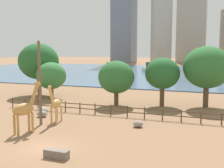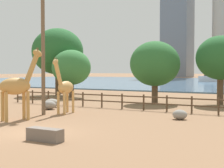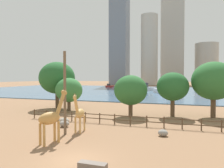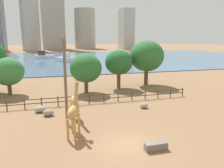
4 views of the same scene
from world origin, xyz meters
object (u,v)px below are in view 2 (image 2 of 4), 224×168
object	(u,v)px
utility_pole	(43,57)
feeding_trough	(45,135)
tree_right_small	(155,64)
boat_tug	(157,77)
boat_ferry	(213,77)
tree_left_small	(58,52)
boulder_small	(180,115)
giraffe_companion	(18,86)
tree_right_tall	(71,68)
tree_center_broad	(221,58)
boulder_near_fence	(52,103)
giraffe_tall	(65,87)
boulder_by_pole	(49,105)

from	to	relation	value
utility_pole	feeding_trough	world-z (taller)	utility_pole
tree_right_small	boat_tug	xyz separation A→B (m)	(-32.89, 83.42, -3.03)
utility_pole	boat_ferry	xyz separation A→B (m)	(-4.34, 73.02, -2.93)
feeding_trough	utility_pole	bearing A→B (deg)	130.86
feeding_trough	tree_left_small	xyz separation A→B (m)	(-17.65, 23.42, 5.39)
boulder_small	tree_left_small	xyz separation A→B (m)	(-20.92, 13.61, 5.37)
tree_left_small	feeding_trough	bearing A→B (deg)	-53.00
tree_left_small	tree_right_small	bearing A→B (deg)	-14.89
feeding_trough	giraffe_companion	bearing A→B (deg)	144.15
boat_tug	boulder_small	bearing A→B (deg)	-65.33
feeding_trough	tree_right_tall	size ratio (longest dim) A/B	0.32
tree_right_tall	boat_ferry	size ratio (longest dim) A/B	0.74
tree_right_small	feeding_trough	bearing A→B (deg)	-82.92
tree_center_broad	boulder_near_fence	bearing A→B (deg)	-142.45
utility_pole	tree_left_small	size ratio (longest dim) A/B	0.97
giraffe_tall	tree_right_tall	xyz separation A→B (m)	(-8.54, 12.63, 1.60)
giraffe_companion	boulder_near_fence	xyz separation A→B (m)	(-3.19, 7.40, -1.89)
giraffe_companion	boulder_by_pole	bearing A→B (deg)	41.71
feeding_trough	tree_right_small	distance (m)	19.85
tree_center_broad	tree_right_tall	distance (m)	17.37
giraffe_companion	utility_pole	xyz separation A→B (m)	(-0.41, 3.01, 1.97)
boat_ferry	boat_tug	world-z (taller)	boat_ferry
tree_right_tall	tree_right_small	xyz separation A→B (m)	(11.43, -1.79, 0.32)
utility_pole	tree_right_small	xyz separation A→B (m)	(3.84, 12.14, -0.33)
boulder_near_fence	tree_right_tall	world-z (taller)	tree_right_tall
tree_right_tall	tree_left_small	world-z (taller)	tree_left_small
giraffe_tall	boulder_small	world-z (taller)	giraffe_tall
giraffe_companion	boulder_near_fence	size ratio (longest dim) A/B	3.57
tree_center_broad	tree_left_small	bearing A→B (deg)	174.18
boat_ferry	boulder_near_fence	bearing A→B (deg)	-80.63
giraffe_tall	boat_tug	bearing A→B (deg)	-168.44
boat_ferry	tree_right_small	bearing A→B (deg)	-74.28
boulder_by_pole	feeding_trough	distance (m)	12.99
boulder_by_pole	tree_right_tall	distance (m)	12.82
tree_left_small	tree_right_tall	bearing A→B (deg)	-30.62
boulder_near_fence	boulder_by_pole	bearing A→B (deg)	-58.35
utility_pole	tree_right_tall	world-z (taller)	utility_pole
giraffe_companion	feeding_trough	bearing A→B (deg)	-105.20
giraffe_tall	tree_right_small	world-z (taller)	tree_right_small
tree_left_small	boulder_near_fence	bearing A→B (deg)	-53.86
tree_left_small	boat_ferry	size ratio (longest dim) A/B	1.13
utility_pole	tree_left_small	distance (m)	19.86
boulder_near_fence	boat_tug	distance (m)	94.89
tree_right_small	giraffe_companion	bearing A→B (deg)	-102.76
feeding_trough	tree_center_broad	bearing A→B (deg)	80.60
boat_ferry	feeding_trough	bearing A→B (deg)	-74.42
giraffe_tall	feeding_trough	bearing A→B (deg)	25.71
giraffe_companion	tree_center_broad	size ratio (longest dim) A/B	0.74
giraffe_tall	tree_right_tall	distance (m)	15.33
giraffe_companion	boulder_small	xyz separation A→B (m)	(9.10, 5.59, -1.94)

